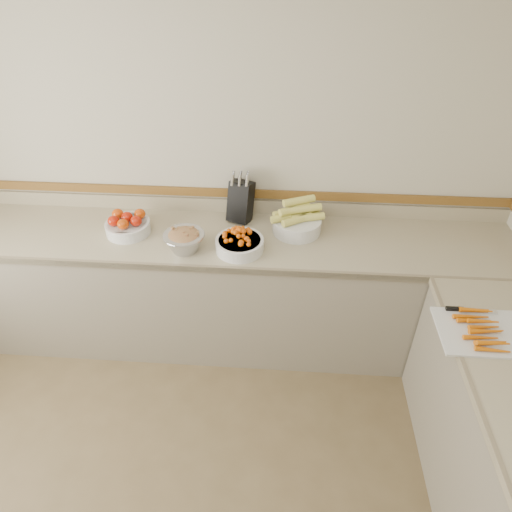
# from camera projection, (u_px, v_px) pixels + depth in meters

# --- Properties ---
(back_wall) EXTENTS (4.00, 0.00, 4.00)m
(back_wall) POSITION_uv_depth(u_px,v_px,m) (210.00, 157.00, 2.97)
(back_wall) COLOR #B8B198
(back_wall) RESTS_ON ground_plane
(counter_back) EXTENTS (4.00, 0.65, 1.08)m
(counter_back) POSITION_uv_depth(u_px,v_px,m) (210.00, 288.00, 3.21)
(counter_back) COLOR gray
(counter_back) RESTS_ON ground_plane
(knife_block) EXTENTS (0.20, 0.22, 0.36)m
(knife_block) POSITION_uv_depth(u_px,v_px,m) (241.00, 200.00, 3.03)
(knife_block) COLOR black
(knife_block) RESTS_ON counter_back
(tomato_bowl) EXTENTS (0.29, 0.29, 0.14)m
(tomato_bowl) POSITION_uv_depth(u_px,v_px,m) (128.00, 225.00, 2.95)
(tomato_bowl) COLOR silver
(tomato_bowl) RESTS_ON counter_back
(cherry_tomato_bowl) EXTENTS (0.30, 0.30, 0.16)m
(cherry_tomato_bowl) POSITION_uv_depth(u_px,v_px,m) (239.00, 243.00, 2.79)
(cherry_tomato_bowl) COLOR silver
(cherry_tomato_bowl) RESTS_ON counter_back
(corn_bowl) EXTENTS (0.35, 0.32, 0.23)m
(corn_bowl) POSITION_uv_depth(u_px,v_px,m) (297.00, 221.00, 2.95)
(corn_bowl) COLOR silver
(corn_bowl) RESTS_ON counter_back
(rhubarb_bowl) EXTENTS (0.26, 0.26, 0.14)m
(rhubarb_bowl) POSITION_uv_depth(u_px,v_px,m) (184.00, 240.00, 2.78)
(rhubarb_bowl) COLOR #B2B2BA
(rhubarb_bowl) RESTS_ON counter_back
(cutting_board) EXTENTS (0.42, 0.33, 0.06)m
(cutting_board) POSITION_uv_depth(u_px,v_px,m) (481.00, 330.00, 2.25)
(cutting_board) COLOR silver
(cutting_board) RESTS_ON counter_right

